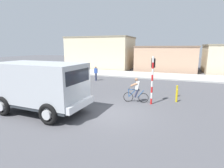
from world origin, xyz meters
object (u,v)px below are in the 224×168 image
at_px(traffic_light_pole, 153,74).
at_px(truck_foreground, 40,84).
at_px(bollard_far, 177,91).
at_px(cyclist, 136,90).
at_px(bollard_near, 177,96).
at_px(car_red_near, 66,72).
at_px(pedestrian_near_kerb, 96,73).

bearing_deg(traffic_light_pole, truck_foreground, -146.95).
bearing_deg(bollard_far, cyclist, -137.23).
distance_m(traffic_light_pole, bollard_near, 2.49).
xyz_separation_m(car_red_near, bollard_near, (12.51, -5.08, -0.37)).
height_order(cyclist, traffic_light_pole, traffic_light_pole).
height_order(traffic_light_pole, bollard_far, traffic_light_pole).
xyz_separation_m(truck_foreground, traffic_light_pole, (5.82, 3.79, 0.40)).
height_order(traffic_light_pole, car_red_near, traffic_light_pole).
xyz_separation_m(traffic_light_pole, pedestrian_near_kerb, (-7.14, 6.44, -1.22)).
distance_m(cyclist, car_red_near, 11.61).
bearing_deg(traffic_light_pole, pedestrian_near_kerb, 137.99).
bearing_deg(car_red_near, traffic_light_pole, -29.22).
xyz_separation_m(car_red_near, pedestrian_near_kerb, (3.77, 0.33, 0.03)).
distance_m(cyclist, bollard_near, 2.87).
height_order(cyclist, pedestrian_near_kerb, cyclist).
xyz_separation_m(truck_foreground, pedestrian_near_kerb, (-1.33, 10.22, -0.82)).
bearing_deg(truck_foreground, bollard_near, 33.00).
height_order(truck_foreground, car_red_near, truck_foreground).
relative_size(bollard_near, bollard_far, 1.00).
xyz_separation_m(cyclist, bollard_near, (2.64, 1.05, -0.41)).
relative_size(pedestrian_near_kerb, bollard_far, 1.80).
bearing_deg(truck_foreground, bollard_far, 39.97).
distance_m(pedestrian_near_kerb, bollard_far, 9.62).
distance_m(truck_foreground, pedestrian_near_kerb, 10.34).
height_order(cyclist, bollard_near, cyclist).
relative_size(truck_foreground, cyclist, 3.21).
distance_m(car_red_near, bollard_near, 13.51).
relative_size(traffic_light_pole, pedestrian_near_kerb, 1.98).
bearing_deg(cyclist, traffic_light_pole, 1.18).
relative_size(truck_foreground, car_red_near, 1.32).
bearing_deg(cyclist, bollard_far, 42.77).
bearing_deg(car_red_near, bollard_far, -16.41).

